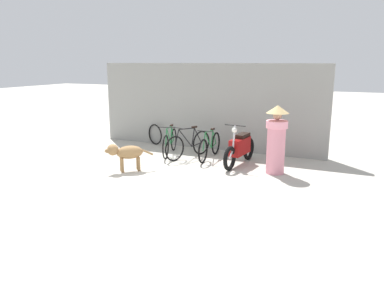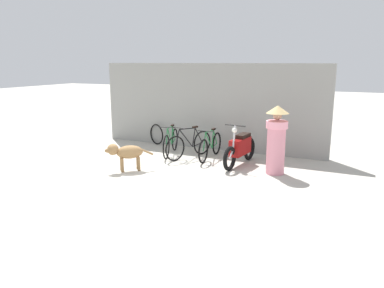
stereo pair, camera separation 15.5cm
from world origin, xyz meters
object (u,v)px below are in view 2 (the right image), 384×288
Objects in this scene: stray_dog at (126,152)px; bicycle_1 at (189,145)px; motorcycle at (240,148)px; spare_tire_left at (157,134)px; person_in_robes at (276,138)px; bicycle_2 at (210,146)px; bicycle_0 at (171,142)px.

bicycle_1 is at bearing -155.84° from stray_dog.
bicycle_1 is 1.58m from motorcycle.
bicycle_1 reaches higher than spare_tire_left.
person_in_robes reaches higher than motorcycle.
motorcycle reaches higher than bicycle_1.
motorcycle is 2.76× the size of spare_tire_left.
bicycle_2 is 2.53m from spare_tire_left.
motorcycle reaches higher than spare_tire_left.
bicycle_1 is 0.90× the size of motorcycle.
bicycle_2 is 1.79× the size of stray_dog.
motorcycle is 1.93× the size of stray_dog.
bicycle_2 is at bearing -22.37° from spare_tire_left.
bicycle_1 is at bearing -5.74° from person_in_robes.
bicycle_0 is 1.00× the size of bicycle_1.
bicycle_0 is 1.75× the size of stray_dog.
person_in_robes is at bearing 76.02° from motorcycle.
bicycle_1 reaches higher than bicycle_2.
spare_tire_left is (-1.75, 1.12, -0.04)m from bicycle_1.
bicycle_0 is 0.91× the size of motorcycle.
bicycle_1 is 1.75× the size of stray_dog.
bicycle_0 reaches higher than bicycle_2.
spare_tire_left is (-2.34, 0.96, -0.01)m from bicycle_2.
bicycle_0 is at bearing -43.13° from spare_tire_left.
stray_dog is (-0.86, -1.89, 0.10)m from bicycle_1.
bicycle_1 is 2.08m from stray_dog.
bicycle_1 is (0.66, -0.10, 0.01)m from bicycle_0.
bicycle_0 is 2.50× the size of spare_tire_left.
motorcycle is (0.98, -0.30, 0.10)m from bicycle_2.
person_in_robes reaches higher than spare_tire_left.
bicycle_0 reaches higher than spare_tire_left.
person_in_robes reaches higher than bicycle_1.
motorcycle is at bearing 69.23° from bicycle_0.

